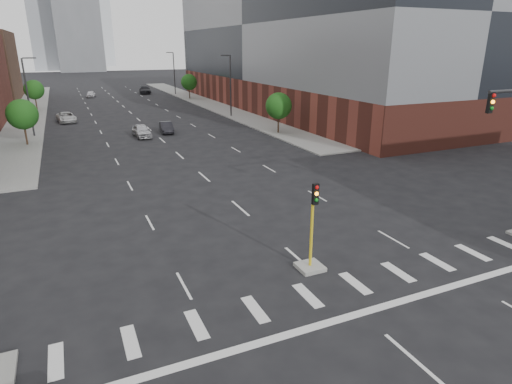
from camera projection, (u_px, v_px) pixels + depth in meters
sidewalk_left_far at (30, 111)px, 71.11m from camera, size 5.00×92.00×0.15m
sidewalk_right_far at (203, 102)px, 82.69m from camera, size 5.00×92.00×0.15m
building_right_main at (307, 42)px, 72.67m from camera, size 24.00×70.00×22.00m
tower_mid at (76, 17)px, 178.69m from camera, size 18.00×18.00×44.00m
median_traffic_signal at (311, 251)px, 20.42m from camera, size 1.20×1.20×4.40m
streetlight_right_a at (230, 83)px, 64.07m from camera, size 1.60×0.22×9.07m
streetlight_right_b at (174, 71)px, 94.31m from camera, size 1.60×0.22×9.07m
streetlight_left at (28, 94)px, 49.39m from camera, size 1.60×0.22×9.07m
tree_left_near at (22, 114)px, 45.36m from camera, size 3.20×3.20×4.85m
tree_left_far at (34, 90)px, 71.29m from camera, size 3.20×3.20×4.85m
tree_right_near at (279, 106)px, 51.86m from camera, size 3.20×3.20×4.85m
tree_right_far at (189, 82)px, 86.42m from camera, size 3.20×3.20×4.85m
car_near_left at (142, 131)px, 50.68m from camera, size 1.91×4.45×1.50m
car_mid_right at (166, 127)px, 53.26m from camera, size 1.79×4.17×1.33m
car_far_left at (66, 117)px, 60.80m from camera, size 2.84×5.18×1.38m
car_deep_right at (145, 90)px, 97.55m from camera, size 3.10×6.08×1.69m
car_distant at (91, 94)px, 90.56m from camera, size 2.23×4.16×1.35m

